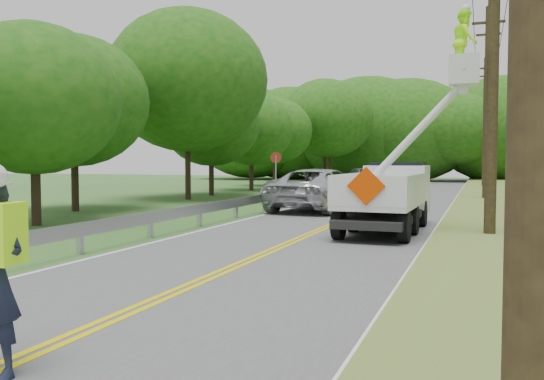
% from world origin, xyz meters
% --- Properties ---
extents(ground, '(140.00, 140.00, 0.00)m').
position_xyz_m(ground, '(0.00, 0.00, 0.00)').
color(ground, '#315925').
rests_on(ground, ground).
extents(road, '(7.20, 96.00, 0.03)m').
position_xyz_m(road, '(0.00, 14.00, 0.01)').
color(road, '#4D4D50').
rests_on(road, ground).
extents(guardrail, '(0.18, 48.00, 0.77)m').
position_xyz_m(guardrail, '(-4.02, 14.91, 0.55)').
color(guardrail, '#A5A6AD').
rests_on(guardrail, ground).
extents(utility_poles, '(1.60, 43.30, 10.00)m').
position_xyz_m(utility_poles, '(5.00, 17.02, 5.27)').
color(utility_poles, black).
rests_on(utility_poles, ground).
extents(treeline_left, '(10.67, 54.00, 10.72)m').
position_xyz_m(treeline_left, '(-10.56, 30.98, 5.74)').
color(treeline_left, '#332319').
rests_on(treeline_left, ground).
extents(treeline_horizon, '(56.67, 14.27, 12.34)m').
position_xyz_m(treeline_horizon, '(-2.34, 56.47, 5.50)').
color(treeline_horizon, '#154C0F').
rests_on(treeline_horizon, ground).
extents(bucket_truck, '(3.76, 6.20, 6.15)m').
position_xyz_m(bucket_truck, '(2.24, 11.34, 1.44)').
color(bucket_truck, black).
rests_on(bucket_truck, road).
extents(suv_silver, '(3.73, 6.90, 1.84)m').
position_xyz_m(suv_silver, '(-1.89, 17.33, 0.94)').
color(suv_silver, '#B9BBC1').
rests_on(suv_silver, road).
extents(suv_darkgrey, '(4.88, 6.66, 1.79)m').
position_xyz_m(suv_darkgrey, '(-1.40, 25.03, 0.92)').
color(suv_darkgrey, '#383C41').
rests_on(suv_darkgrey, road).
extents(stop_sign_permanent, '(0.52, 0.27, 2.65)m').
position_xyz_m(stop_sign_permanent, '(-4.68, 19.14, 1.77)').
color(stop_sign_permanent, '#A5A6AD').
rests_on(stop_sign_permanent, ground).
extents(yard_sign, '(0.47, 0.16, 0.69)m').
position_xyz_m(yard_sign, '(5.50, 4.09, 0.49)').
color(yard_sign, white).
rests_on(yard_sign, ground).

